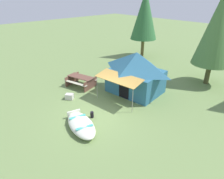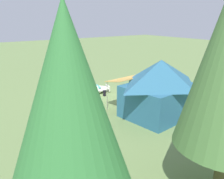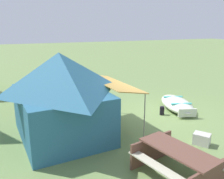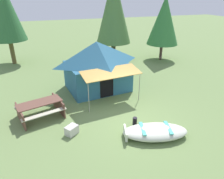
{
  "view_description": "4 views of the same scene",
  "coord_description": "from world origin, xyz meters",
  "px_view_note": "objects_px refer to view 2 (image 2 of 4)",
  "views": [
    {
      "loc": [
        7.48,
        -6.02,
        6.28
      ],
      "look_at": [
        -0.24,
        1.24,
        1.07
      ],
      "focal_mm": 32.22,
      "sensor_mm": 36.0,
      "label": 1
    },
    {
      "loc": [
        7.93,
        11.58,
        4.7
      ],
      "look_at": [
        0.26,
        0.75,
        0.76
      ],
      "focal_mm": 39.14,
      "sensor_mm": 36.0,
      "label": 2
    },
    {
      "loc": [
        -8.16,
        4.89,
        3.66
      ],
      "look_at": [
        0.29,
        1.62,
        1.2
      ],
      "focal_mm": 39.47,
      "sensor_mm": 36.0,
      "label": 3
    },
    {
      "loc": [
        -3.42,
        -7.23,
        5.15
      ],
      "look_at": [
        -0.46,
        1.24,
        0.99
      ],
      "focal_mm": 33.43,
      "sensor_mm": 36.0,
      "label": 4
    }
  ],
  "objects_px": {
    "beached_rowboat": "(91,90)",
    "fuel_can": "(104,93)",
    "cooler_box": "(139,87)",
    "picnic_table": "(171,86)",
    "canvas_cabin_tent": "(160,87)",
    "pine_tree_back_right": "(68,104)"
  },
  "relations": [
    {
      "from": "beached_rowboat",
      "to": "pine_tree_back_right",
      "type": "relative_size",
      "value": 0.54
    },
    {
      "from": "picnic_table",
      "to": "fuel_can",
      "type": "xyz_separation_m",
      "value": [
        3.77,
        -1.97,
        -0.3
      ]
    },
    {
      "from": "picnic_table",
      "to": "pine_tree_back_right",
      "type": "xyz_separation_m",
      "value": [
        9.96,
        6.21,
        2.7
      ]
    },
    {
      "from": "picnic_table",
      "to": "fuel_can",
      "type": "relative_size",
      "value": 6.37
    },
    {
      "from": "pine_tree_back_right",
      "to": "picnic_table",
      "type": "bearing_deg",
      "value": -148.07
    },
    {
      "from": "canvas_cabin_tent",
      "to": "cooler_box",
      "type": "distance_m",
      "value": 4.64
    },
    {
      "from": "beached_rowboat",
      "to": "picnic_table",
      "type": "bearing_deg",
      "value": 144.41
    },
    {
      "from": "fuel_can",
      "to": "pine_tree_back_right",
      "type": "relative_size",
      "value": 0.07
    },
    {
      "from": "beached_rowboat",
      "to": "fuel_can",
      "type": "relative_size",
      "value": 7.85
    },
    {
      "from": "canvas_cabin_tent",
      "to": "pine_tree_back_right",
      "type": "height_order",
      "value": "pine_tree_back_right"
    },
    {
      "from": "canvas_cabin_tent",
      "to": "fuel_can",
      "type": "height_order",
      "value": "canvas_cabin_tent"
    },
    {
      "from": "picnic_table",
      "to": "cooler_box",
      "type": "distance_m",
      "value": 2.07
    },
    {
      "from": "cooler_box",
      "to": "fuel_can",
      "type": "bearing_deg",
      "value": -5.3
    },
    {
      "from": "picnic_table",
      "to": "cooler_box",
      "type": "bearing_deg",
      "value": -57.25
    },
    {
      "from": "fuel_can",
      "to": "cooler_box",
      "type": "bearing_deg",
      "value": 174.7
    },
    {
      "from": "picnic_table",
      "to": "fuel_can",
      "type": "distance_m",
      "value": 4.26
    },
    {
      "from": "cooler_box",
      "to": "fuel_can",
      "type": "distance_m",
      "value": 2.67
    },
    {
      "from": "pine_tree_back_right",
      "to": "beached_rowboat",
      "type": "bearing_deg",
      "value": -122.31
    },
    {
      "from": "beached_rowboat",
      "to": "picnic_table",
      "type": "relative_size",
      "value": 1.23
    },
    {
      "from": "beached_rowboat",
      "to": "pine_tree_back_right",
      "type": "bearing_deg",
      "value": 57.69
    },
    {
      "from": "cooler_box",
      "to": "pine_tree_back_right",
      "type": "relative_size",
      "value": 0.1
    },
    {
      "from": "picnic_table",
      "to": "beached_rowboat",
      "type": "bearing_deg",
      "value": -35.59
    }
  ]
}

